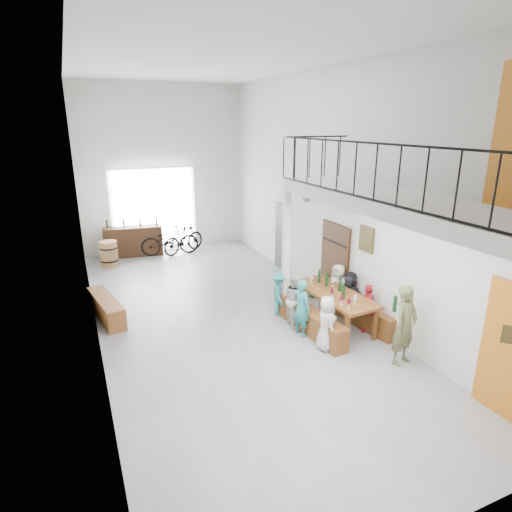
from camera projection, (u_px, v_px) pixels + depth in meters
name	position (u px, v px, depth m)	size (l,w,h in m)	color
floor	(225.00, 317.00, 9.82)	(12.00, 12.00, 0.00)	slate
room_walls	(222.00, 159.00, 8.75)	(12.00, 12.00, 12.00)	silver
gateway_portal	(154.00, 211.00, 14.44)	(2.80, 0.08, 2.80)	white
right_wall_decor	(379.00, 252.00, 8.70)	(0.07, 8.28, 5.07)	#AD5E15
balcony	(401.00, 207.00, 6.95)	(1.52, 5.62, 4.00)	silver
tasting_table	(334.00, 296.00, 9.18)	(1.01, 2.17, 0.79)	brown
bench_inner	(310.00, 321.00, 9.06)	(0.35, 2.19, 0.50)	brown
bench_wall	(356.00, 312.00, 9.46)	(0.28, 2.16, 0.50)	brown
tableware	(333.00, 286.00, 9.14)	(0.47, 1.68, 0.35)	black
side_bench	(106.00, 308.00, 9.68)	(0.39, 1.77, 0.50)	brown
oak_barrel	(109.00, 254.00, 13.13)	(0.54, 0.54, 0.79)	#976944
serving_counter	(134.00, 241.00, 14.16)	(1.86, 0.52, 0.98)	#362311
counter_bottles	(132.00, 223.00, 13.98)	(1.61, 0.26, 0.28)	black
guest_left_a	(326.00, 323.00, 8.27)	(0.54, 0.35, 1.11)	beige
guest_left_b	(302.00, 307.00, 8.84)	(0.45, 0.29, 1.22)	teal
guest_left_c	(295.00, 299.00, 9.29)	(0.58, 0.45, 1.19)	beige
guest_left_d	(279.00, 293.00, 9.80)	(0.68, 0.39, 1.05)	teal
guest_right_a	(367.00, 308.00, 9.03)	(0.61, 0.25, 1.04)	#B11E2A
guest_right_b	(349.00, 295.00, 9.61)	(1.03, 0.33, 1.11)	black
guest_right_c	(337.00, 288.00, 9.98)	(0.56, 0.36, 1.14)	beige
host_standing	(405.00, 325.00, 7.74)	(0.56, 0.36, 1.52)	#525932
potted_plant	(312.00, 288.00, 10.91)	(0.40, 0.35, 0.45)	#1A4914
bicycle_near	(170.00, 240.00, 14.25)	(0.66, 1.90, 1.00)	black
bicycle_far	(184.00, 238.00, 14.43)	(0.48, 1.69, 1.02)	black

